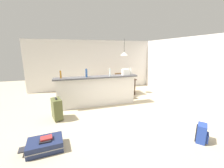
{
  "coord_description": "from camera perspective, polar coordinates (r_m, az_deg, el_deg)",
  "views": [
    {
      "loc": [
        -1.4,
        -4.48,
        2.01
      ],
      "look_at": [
        0.19,
        0.69,
        0.75
      ],
      "focal_mm": 23.41,
      "sensor_mm": 36.0,
      "label": 1
    }
  ],
  "objects": [
    {
      "name": "ground_plane",
      "position": [
        5.12,
        0.21,
        -10.34
      ],
      "size": [
        13.0,
        13.0,
        0.05
      ],
      "primitive_type": "cube",
      "color": "#BCAD8E"
    },
    {
      "name": "dining_chair_near_partition",
      "position": [
        6.2,
        4.93,
        -0.9
      ],
      "size": [
        0.47,
        0.47,
        0.93
      ],
      "color": "#9E754C",
      "rests_on": "ground_plane"
    },
    {
      "name": "grocery_bag",
      "position": [
        5.5,
        5.32,
        4.69
      ],
      "size": [
        0.26,
        0.18,
        0.22
      ],
      "primitive_type": "cube",
      "color": "silver",
      "rests_on": "bar_countertop"
    },
    {
      "name": "suitcase_flat_navy",
      "position": [
        3.54,
        -24.63,
        -20.78
      ],
      "size": [
        0.85,
        0.55,
        0.22
      ],
      "color": "#1E284C",
      "rests_on": "ground_plane"
    },
    {
      "name": "pendant_lamp",
      "position": [
        6.66,
        4.78,
        11.66
      ],
      "size": [
        0.34,
        0.34,
        0.77
      ],
      "color": "black"
    },
    {
      "name": "partition_half_wall",
      "position": [
        5.33,
        -5.69,
        -3.13
      ],
      "size": [
        2.8,
        0.2,
        1.05
      ],
      "primitive_type": "cube",
      "color": "silver",
      "rests_on": "ground_plane"
    },
    {
      "name": "bar_countertop",
      "position": [
        5.21,
        -5.83,
        2.7
      ],
      "size": [
        2.96,
        0.4,
        0.05
      ],
      "primitive_type": "cube",
      "color": "#4C4C51",
      "rests_on": "partition_half_wall"
    },
    {
      "name": "dining_table",
      "position": [
        6.75,
        3.98,
        1.41
      ],
      "size": [
        1.1,
        0.8,
        0.74
      ],
      "color": "#332319",
      "rests_on": "ground_plane"
    },
    {
      "name": "backpack_blue",
      "position": [
        3.97,
        31.67,
        -16.15
      ],
      "size": [
        0.34,
        0.34,
        0.42
      ],
      "color": "#233D93",
      "rests_on": "ground_plane"
    },
    {
      "name": "wall_right",
      "position": [
        6.57,
        25.77,
        5.16
      ],
      "size": [
        0.1,
        6.0,
        2.5
      ],
      "primitive_type": "cube",
      "color": "silver",
      "rests_on": "ground_plane"
    },
    {
      "name": "wall_back",
      "position": [
        7.7,
        -6.59,
        7.36
      ],
      "size": [
        6.6,
        0.1,
        2.5
      ],
      "primitive_type": "cube",
      "color": "silver",
      "rests_on": "ground_plane"
    },
    {
      "name": "bottle_white",
      "position": [
        5.56,
        7.43,
        4.93
      ],
      "size": [
        0.06,
        0.06,
        0.26
      ],
      "primitive_type": "cylinder",
      "color": "silver",
      "rests_on": "bar_countertop"
    },
    {
      "name": "bottle_blue",
      "position": [
        5.08,
        -9.96,
        4.25
      ],
      "size": [
        0.07,
        0.07,
        0.29
      ],
      "primitive_type": "cylinder",
      "color": "#284C89",
      "rests_on": "bar_countertop"
    },
    {
      "name": "bottle_clear",
      "position": [
        5.2,
        -0.83,
        4.52
      ],
      "size": [
        0.06,
        0.06,
        0.27
      ],
      "primitive_type": "cylinder",
      "color": "silver",
      "rests_on": "bar_countertop"
    },
    {
      "name": "book_stack",
      "position": [
        3.44,
        -24.43,
        -19.0
      ],
      "size": [
        0.25,
        0.23,
        0.06
      ],
      "color": "black",
      "rests_on": "suitcase_flat_navy"
    },
    {
      "name": "dining_chair_far_side",
      "position": [
        7.3,
        2.38,
        1.28
      ],
      "size": [
        0.4,
        0.4,
        0.93
      ],
      "color": "#9E754C",
      "rests_on": "ground_plane"
    },
    {
      "name": "suitcase_upright_olive",
      "position": [
        4.64,
        -20.74,
        -9.03
      ],
      "size": [
        0.35,
        0.49,
        0.67
      ],
      "color": "#51562D",
      "rests_on": "ground_plane"
    },
    {
      "name": "bottle_amber",
      "position": [
        5.11,
        -19.42,
        3.53
      ],
      "size": [
        0.06,
        0.06,
        0.25
      ],
      "primitive_type": "cylinder",
      "color": "#9E661E",
      "rests_on": "bar_countertop"
    }
  ]
}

